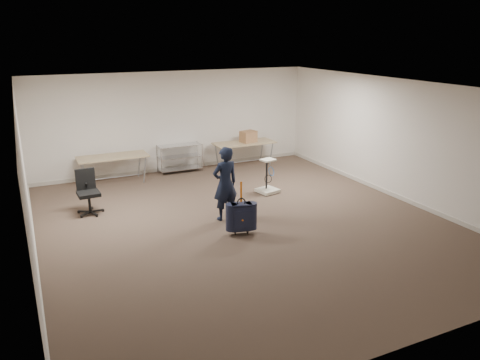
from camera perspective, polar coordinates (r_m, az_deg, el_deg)
ground at (r=9.77m, az=0.50°, el=-5.28°), size 9.00×9.00×0.00m
room_shell at (r=10.93m, az=-2.64°, el=-2.51°), size 8.00×9.00×9.00m
folding_table_left at (r=12.62m, az=-15.25°, el=2.60°), size 1.80×0.75×0.73m
folding_table_right at (r=13.75m, az=0.50°, el=4.41°), size 1.80×0.75×0.73m
wire_shelf at (r=13.35m, az=-7.35°, el=2.82°), size 1.22×0.47×0.80m
person at (r=9.73m, az=-1.82°, el=-0.44°), size 0.62×0.45×1.58m
suitcase at (r=9.12m, az=0.16°, el=-4.51°), size 0.44×0.32×1.08m
office_chair at (r=10.73m, az=-17.94°, el=-2.38°), size 0.59×0.59×0.97m
equipment_cart at (r=11.56m, az=3.39°, el=-0.49°), size 0.56×0.56×0.86m
cardboard_box at (r=13.75m, az=1.03°, el=5.32°), size 0.49×0.41×0.33m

